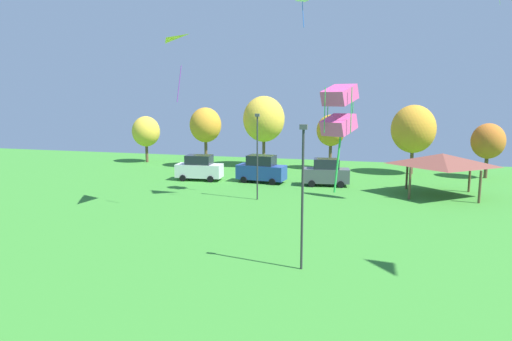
# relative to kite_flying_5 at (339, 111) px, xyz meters

# --- Properties ---
(kite_flying_5) EXTENTS (0.92, 0.95, 2.66)m
(kite_flying_5) POSITION_rel_kite_flying_5_xyz_m (0.00, 0.00, 0.00)
(kite_flying_5) COLOR #E54C93
(kite_flying_6) EXTENTS (2.69, 3.05, 4.09)m
(kite_flying_6) POSITION_rel_kite_flying_5_xyz_m (-12.11, 19.15, 3.64)
(kite_flying_6) COLOR yellow
(parked_car_leftmost) EXTENTS (4.69, 2.31, 2.54)m
(parked_car_leftmost) POSITION_rel_kite_flying_5_xyz_m (-16.37, 30.69, -6.75)
(parked_car_leftmost) COLOR silver
(parked_car_leftmost) RESTS_ON ground
(parked_car_second_from_left) EXTENTS (4.90, 2.47, 2.68)m
(parked_car_second_from_left) POSITION_rel_kite_flying_5_xyz_m (-10.07, 31.17, -6.69)
(parked_car_second_from_left) COLOR #234299
(parked_car_second_from_left) RESTS_ON ground
(parked_car_third_from_left) EXTENTS (4.46, 2.35, 2.57)m
(parked_car_third_from_left) POSITION_rel_kite_flying_5_xyz_m (-3.77, 31.12, -6.74)
(parked_car_third_from_left) COLOR #4C5156
(parked_car_third_from_left) RESTS_ON ground
(park_pavilion) EXTENTS (6.77, 5.73, 3.60)m
(park_pavilion) POSITION_rel_kite_flying_5_xyz_m (6.09, 29.41, -4.91)
(park_pavilion) COLOR brown
(park_pavilion) RESTS_ON ground
(light_post_0) EXTENTS (0.36, 0.20, 7.05)m
(light_post_0) POSITION_rel_kite_flying_5_xyz_m (-2.47, 9.75, -4.06)
(light_post_0) COLOR #2D2D33
(light_post_0) RESTS_ON ground
(light_post_2) EXTENTS (0.36, 0.20, 6.97)m
(light_post_2) POSITION_rel_kite_flying_5_xyz_m (-8.49, 23.81, -4.09)
(light_post_2) COLOR #2D2D33
(light_post_2) RESTS_ON ground
(treeline_tree_0) EXTENTS (3.48, 3.48, 5.84)m
(treeline_tree_0) POSITION_rel_kite_flying_5_xyz_m (-27.72, 40.81, -4.08)
(treeline_tree_0) COLOR brown
(treeline_tree_0) RESTS_ON ground
(treeline_tree_1) EXTENTS (3.72, 3.72, 7.04)m
(treeline_tree_1) POSITION_rel_kite_flying_5_xyz_m (-18.94, 39.04, -3.02)
(treeline_tree_1) COLOR brown
(treeline_tree_1) RESTS_ON ground
(treeline_tree_2) EXTENTS (4.92, 4.92, 8.37)m
(treeline_tree_2) POSITION_rel_kite_flying_5_xyz_m (-12.41, 41.26, -2.34)
(treeline_tree_2) COLOR brown
(treeline_tree_2) RESTS_ON ground
(treeline_tree_3) EXTENTS (3.25, 3.25, 6.28)m
(treeline_tree_3) POSITION_rel_kite_flying_5_xyz_m (-4.48, 41.12, -3.53)
(treeline_tree_3) COLOR brown
(treeline_tree_3) RESTS_ON ground
(treeline_tree_4) EXTENTS (4.67, 4.67, 7.44)m
(treeline_tree_4) POSITION_rel_kite_flying_5_xyz_m (4.37, 40.23, -3.13)
(treeline_tree_4) COLOR brown
(treeline_tree_4) RESTS_ON ground
(treeline_tree_5) EXTENTS (3.29, 3.29, 5.63)m
(treeline_tree_5) POSITION_rel_kite_flying_5_xyz_m (11.61, 39.60, -4.18)
(treeline_tree_5) COLOR brown
(treeline_tree_5) RESTS_ON ground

